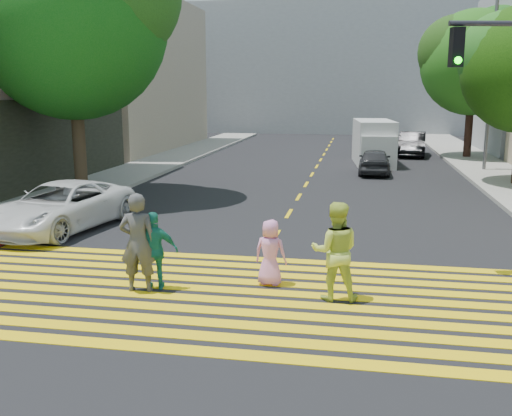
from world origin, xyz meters
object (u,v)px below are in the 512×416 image
(tree_left, at_px, (74,12))
(tree_right_far, at_px, (475,57))
(dark_car_near, at_px, (375,161))
(white_van, at_px, (374,144))
(pedestrian_child, at_px, (270,253))
(pedestrian_woman, at_px, (335,251))
(pedestrian_man, at_px, (138,243))
(white_sedan, at_px, (61,206))
(pedestrian_extra, at_px, (155,251))
(silver_car, at_px, (382,142))
(dark_car_parked, at_px, (412,144))

(tree_left, bearing_deg, tree_right_far, 43.17)
(dark_car_near, relative_size, white_van, 0.71)
(pedestrian_child, distance_m, dark_car_near, 16.85)
(tree_right_far, distance_m, pedestrian_woman, 25.90)
(pedestrian_woman, bearing_deg, pedestrian_man, -1.44)
(pedestrian_man, relative_size, white_sedan, 0.41)
(dark_car_near, bearing_deg, tree_right_far, -126.15)
(tree_right_far, xyz_separation_m, pedestrian_child, (-8.01, -23.96, -5.12))
(tree_left, xyz_separation_m, pedestrian_extra, (6.17, -9.24, -5.84))
(pedestrian_woman, xyz_separation_m, white_sedan, (-7.95, 4.22, -0.27))
(pedestrian_extra, bearing_deg, pedestrian_child, -177.18)
(pedestrian_child, xyz_separation_m, silver_car, (3.14, 26.20, 0.02))
(pedestrian_man, distance_m, silver_car, 27.62)
(pedestrian_child, bearing_deg, dark_car_parked, -91.43)
(dark_car_parked, bearing_deg, white_sedan, -112.55)
(pedestrian_woman, bearing_deg, pedestrian_extra, -3.92)
(pedestrian_woman, distance_m, dark_car_parked, 25.86)
(silver_car, bearing_deg, pedestrian_child, 79.03)
(pedestrian_woman, distance_m, pedestrian_child, 1.48)
(pedestrian_child, xyz_separation_m, dark_car_parked, (4.89, 25.02, 0.05))
(pedestrian_extra, bearing_deg, white_van, -116.40)
(white_sedan, bearing_deg, white_van, 71.13)
(pedestrian_extra, xyz_separation_m, white_van, (4.71, 20.99, 0.33))
(silver_car, bearing_deg, tree_left, 52.65)
(pedestrian_extra, height_order, silver_car, pedestrian_extra)
(pedestrian_child, distance_m, white_sedan, 7.54)
(tree_left, relative_size, tree_right_far, 1.14)
(white_sedan, height_order, silver_car, silver_car)
(pedestrian_man, bearing_deg, pedestrian_woman, 175.30)
(dark_car_near, bearing_deg, white_van, -89.29)
(pedestrian_woman, bearing_deg, dark_car_parked, -103.00)
(pedestrian_man, bearing_deg, pedestrian_extra, -156.00)
(pedestrian_extra, distance_m, white_van, 21.51)
(tree_left, bearing_deg, pedestrian_child, -45.58)
(pedestrian_extra, relative_size, dark_car_parked, 0.36)
(tree_left, bearing_deg, white_sedan, -70.17)
(tree_left, xyz_separation_m, pedestrian_man, (5.90, -9.41, -5.64))
(dark_car_near, bearing_deg, silver_car, -92.98)
(white_sedan, bearing_deg, tree_left, 119.54)
(dark_car_near, bearing_deg, dark_car_parked, -105.09)
(pedestrian_man, height_order, silver_car, pedestrian_man)
(dark_car_near, bearing_deg, pedestrian_man, 75.38)
(white_sedan, distance_m, silver_car, 24.59)
(silver_car, bearing_deg, pedestrian_man, 74.08)
(pedestrian_extra, bearing_deg, white_sedan, -58.10)
(pedestrian_man, distance_m, dark_car_near, 18.20)
(pedestrian_child, xyz_separation_m, pedestrian_extra, (-2.23, -0.66, 0.11))
(silver_car, relative_size, dark_car_parked, 1.09)
(pedestrian_man, relative_size, pedestrian_child, 1.45)
(dark_car_near, bearing_deg, white_sedan, 56.37)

